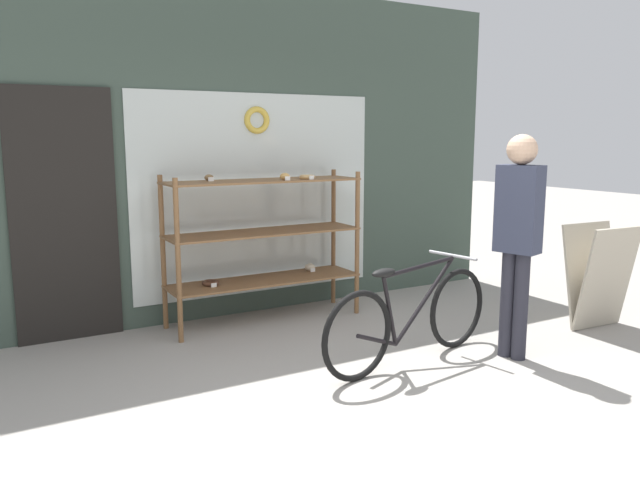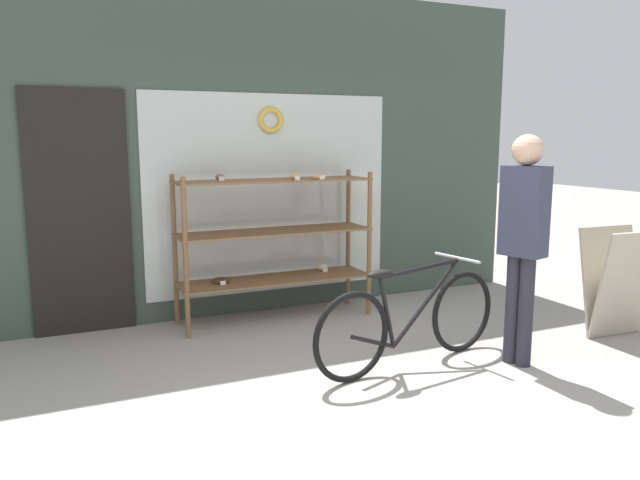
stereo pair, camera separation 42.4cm
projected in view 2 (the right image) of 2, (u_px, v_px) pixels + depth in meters
The scene contains 6 objects.
ground_plane at pixel (401, 428), 3.68m from camera, with size 30.00×30.00×0.00m, color gray.
storefront_facade at pixel (245, 157), 5.90m from camera, with size 5.95×0.13×3.08m.
display_case at pixel (275, 233), 5.74m from camera, with size 1.79×0.49×1.38m.
bicycle at pixel (410, 320), 4.63m from camera, with size 1.74×0.49×0.78m.
sandwich_board at pixel (618, 282), 5.33m from camera, with size 0.61×0.41×0.92m.
pedestrian at pixel (523, 231), 4.56m from camera, with size 0.26×0.36×1.72m.
Camera 2 is at (-1.87, -2.93, 1.71)m, focal length 35.00 mm.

